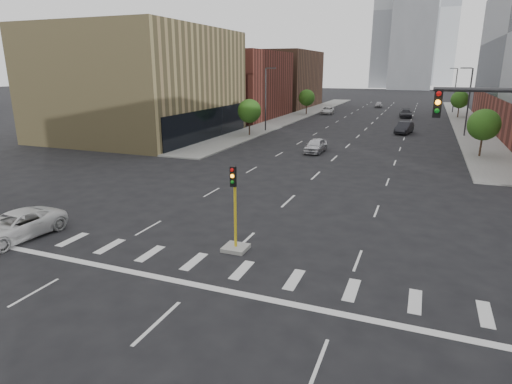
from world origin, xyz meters
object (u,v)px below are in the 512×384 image
Objects in this scene: car_near_left at (316,145)px; car_mid_right at (404,128)px; parked_minivan at (15,226)px; median_traffic_signal at (235,232)px; car_distant at (379,105)px; car_deep_right at (406,114)px; car_far_left at (327,110)px.

car_near_left is 20.42m from car_mid_right.
car_near_left is at bearing 78.54° from parked_minivan.
median_traffic_signal is 27.60m from car_near_left.
car_near_left is at bearing -92.97° from car_distant.
car_far_left is at bearing 169.76° from car_deep_right.
car_far_left is at bearing 98.56° from median_traffic_signal.
car_distant is at bearing 60.85° from car_far_left.
median_traffic_signal reaches higher than car_far_left.
car_mid_right is 0.94× the size of car_deep_right.
car_mid_right is 28.46m from car_far_left.
car_deep_right is at bearing -12.09° from car_far_left.
car_near_left is 31.77m from parked_minivan.
car_deep_right is (15.29, -1.49, 0.05)m from car_far_left.
car_far_left is (-16.18, 23.41, -0.10)m from car_mid_right.
parked_minivan is at bearing -104.85° from car_near_left.
car_deep_right is at bearing 102.09° from car_mid_right.
car_distant is at bearing 104.11° from car_deep_right.
car_distant is (-8.04, 42.94, -0.14)m from car_mid_right.
car_mid_right is (8.32, 18.65, 0.05)m from car_near_left.
car_far_left is at bearing -115.33° from car_distant.
car_far_left is 15.36m from car_deep_right.
car_distant is at bearing 91.50° from median_traffic_signal.
median_traffic_signal is 0.85× the size of car_far_left.
car_far_left is (-7.86, 42.06, -0.05)m from car_near_left.
car_mid_right is 0.94× the size of parked_minivan.
car_mid_right is 43.69m from car_distant.
parked_minivan is (-11.70, -2.97, -0.24)m from median_traffic_signal.
car_deep_right is 22.20m from car_distant.
median_traffic_signal is 12.07m from parked_minivan.
car_deep_right is at bearing 85.95° from median_traffic_signal.
median_traffic_signal is 0.97× the size of car_near_left.
car_distant is (0.28, 61.59, -0.09)m from car_near_left.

